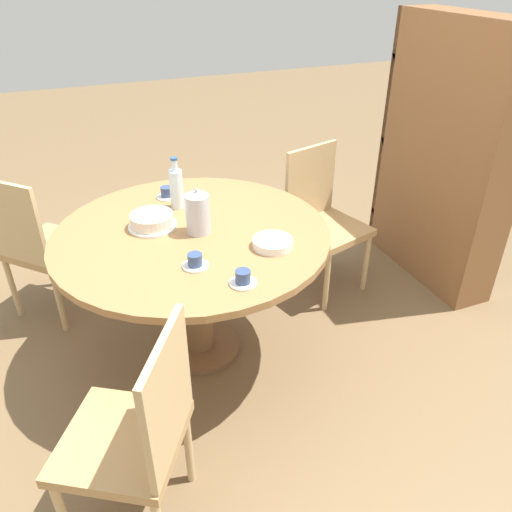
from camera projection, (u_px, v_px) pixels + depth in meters
name	position (u px, v px, depth m)	size (l,w,h in m)	color
ground_plane	(200.00, 347.00, 2.86)	(14.00, 14.00, 0.00)	brown
dining_table	(193.00, 256.00, 2.54)	(1.37, 1.37, 0.76)	brown
chair_a	(137.00, 433.00, 1.75)	(0.58, 0.58, 0.93)	tan
chair_b	(323.00, 218.00, 3.17)	(0.52, 0.52, 0.93)	tan
chair_c	(39.00, 244.00, 2.89)	(0.59, 0.59, 0.93)	tan
bookshelf	(442.00, 161.00, 3.15)	(1.00, 0.28, 1.65)	brown
coffee_pot	(198.00, 212.00, 2.40)	(0.12, 0.12, 0.23)	silver
water_bottle	(176.00, 188.00, 2.64)	(0.07, 0.07, 0.28)	silver
cake_main	(152.00, 221.00, 2.48)	(0.24, 0.24, 0.07)	white
cup_a	(243.00, 279.00, 2.06)	(0.12, 0.12, 0.06)	silver
cup_b	(195.00, 262.00, 2.18)	(0.12, 0.12, 0.06)	silver
cup_c	(167.00, 193.00, 2.79)	(0.12, 0.12, 0.06)	silver
plate_stack	(273.00, 243.00, 2.33)	(0.19, 0.19, 0.04)	white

